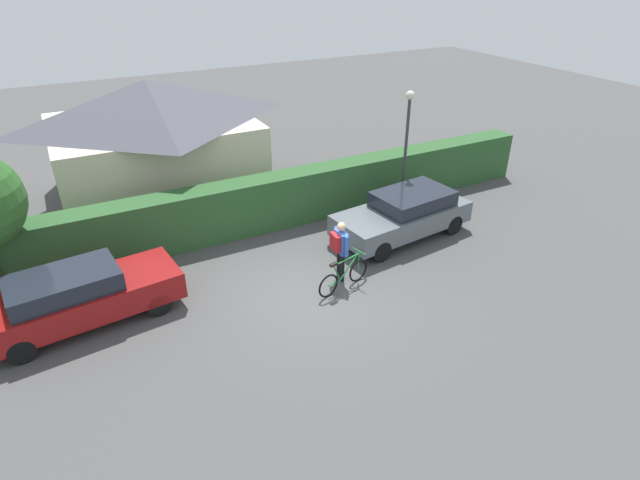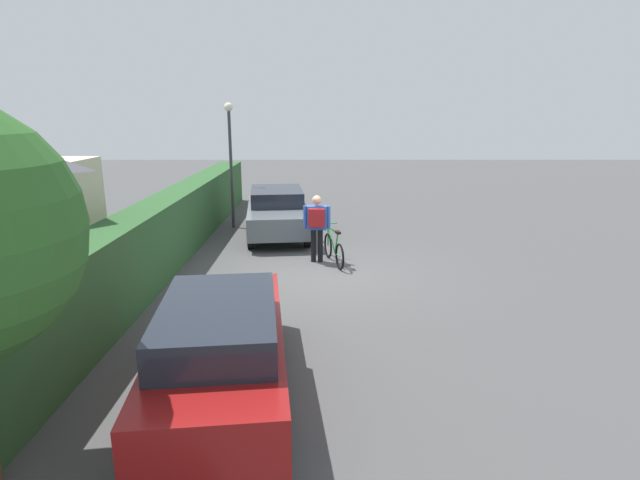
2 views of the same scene
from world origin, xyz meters
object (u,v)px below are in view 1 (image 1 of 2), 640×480
object	(u,v)px
street_lamp	(407,135)
parked_car_near	(79,296)
person_rider	(340,246)
bicycle	(344,276)
parked_car_far	(404,214)

from	to	relation	value
street_lamp	parked_car_near	bearing A→B (deg)	-171.30
person_rider	street_lamp	world-z (taller)	street_lamp
parked_car_near	bicycle	bearing A→B (deg)	-15.04
parked_car_far	person_rider	world-z (taller)	person_rider
bicycle	street_lamp	distance (m)	5.75
parked_car_near	bicycle	world-z (taller)	parked_car_near
bicycle	person_rider	distance (m)	0.81
person_rider	parked_car_far	bearing A→B (deg)	22.72
parked_car_near	person_rider	xyz separation A→B (m)	(6.31, -1.24, 0.30)
person_rider	parked_car_near	bearing A→B (deg)	168.92
parked_car_far	person_rider	distance (m)	3.27
street_lamp	bicycle	bearing A→B (deg)	-142.05
parked_car_near	parked_car_far	bearing A→B (deg)	0.12
bicycle	street_lamp	xyz separation A→B (m)	(4.17, 3.25, 2.27)
parked_car_near	street_lamp	distance (m)	10.66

